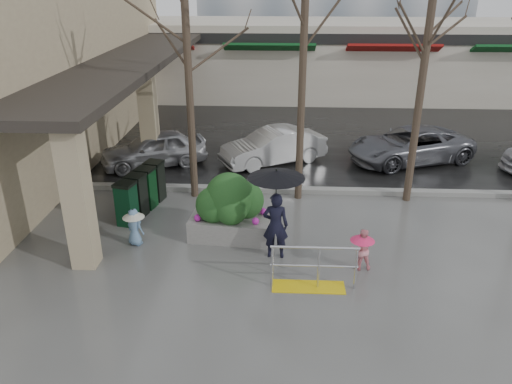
# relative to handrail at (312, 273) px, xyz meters

# --- Properties ---
(ground) EXTENTS (120.00, 120.00, 0.00)m
(ground) POSITION_rel_handrail_xyz_m (-1.36, 1.20, -0.38)
(ground) COLOR #51514F
(ground) RESTS_ON ground
(street_asphalt) EXTENTS (120.00, 36.00, 0.01)m
(street_asphalt) POSITION_rel_handrail_xyz_m (-1.36, 23.20, -0.37)
(street_asphalt) COLOR black
(street_asphalt) RESTS_ON ground
(curb) EXTENTS (120.00, 0.30, 0.15)m
(curb) POSITION_rel_handrail_xyz_m (-1.36, 5.20, -0.30)
(curb) COLOR gray
(curb) RESTS_ON ground
(near_building) EXTENTS (6.00, 18.00, 8.00)m
(near_building) POSITION_rel_handrail_xyz_m (-10.36, 9.20, 3.62)
(near_building) COLOR tan
(near_building) RESTS_ON ground
(canopy_slab) EXTENTS (2.80, 18.00, 0.25)m
(canopy_slab) POSITION_rel_handrail_xyz_m (-6.16, 9.20, 3.25)
(canopy_slab) COLOR #2D2823
(canopy_slab) RESTS_ON pillar_front
(pillar_front) EXTENTS (0.55, 0.55, 3.50)m
(pillar_front) POSITION_rel_handrail_xyz_m (-5.26, 0.70, 1.37)
(pillar_front) COLOR tan
(pillar_front) RESTS_ON ground
(pillar_back) EXTENTS (0.55, 0.55, 3.50)m
(pillar_back) POSITION_rel_handrail_xyz_m (-5.26, 7.20, 1.37)
(pillar_back) COLOR tan
(pillar_back) RESTS_ON ground
(storefront_row) EXTENTS (34.00, 6.74, 4.00)m
(storefront_row) POSITION_rel_handrail_xyz_m (0.64, 19.17, 1.64)
(storefront_row) COLOR beige
(storefront_row) RESTS_ON ground
(handrail) EXTENTS (1.90, 0.50, 1.03)m
(handrail) POSITION_rel_handrail_xyz_m (0.00, 0.00, 0.00)
(handrail) COLOR yellow
(handrail) RESTS_ON ground
(tree_west) EXTENTS (3.20, 3.20, 6.80)m
(tree_west) POSITION_rel_handrail_xyz_m (-3.36, 4.80, 4.71)
(tree_west) COLOR #382B21
(tree_west) RESTS_ON ground
(tree_midwest) EXTENTS (3.20, 3.20, 7.00)m
(tree_midwest) POSITION_rel_handrail_xyz_m (-0.16, 4.80, 4.86)
(tree_midwest) COLOR #382B21
(tree_midwest) RESTS_ON ground
(tree_mideast) EXTENTS (3.20, 3.20, 6.50)m
(tree_mideast) POSITION_rel_handrail_xyz_m (3.14, 4.80, 4.48)
(tree_mideast) COLOR #382B21
(tree_mideast) RESTS_ON ground
(woman) EXTENTS (1.33, 1.33, 2.28)m
(woman) POSITION_rel_handrail_xyz_m (-0.81, 1.29, 1.04)
(woman) COLOR black
(woman) RESTS_ON ground
(child_pink) EXTENTS (0.57, 0.57, 1.01)m
(child_pink) POSITION_rel_handrail_xyz_m (1.18, 0.84, 0.20)
(child_pink) COLOR pink
(child_pink) RESTS_ON ground
(child_blue) EXTENTS (0.57, 0.55, 0.99)m
(child_blue) POSITION_rel_handrail_xyz_m (-4.36, 1.69, 0.22)
(child_blue) COLOR #668CB5
(child_blue) RESTS_ON ground
(planter) EXTENTS (2.13, 1.25, 1.79)m
(planter) POSITION_rel_handrail_xyz_m (-1.99, 2.20, 0.48)
(planter) COLOR slate
(planter) RESTS_ON ground
(news_boxes) EXTENTS (0.98, 2.25, 1.23)m
(news_boxes) POSITION_rel_handrail_xyz_m (-4.68, 3.62, 0.24)
(news_boxes) COLOR #0B341C
(news_boxes) RESTS_ON ground
(car_a) EXTENTS (3.99, 2.81, 1.26)m
(car_a) POSITION_rel_handrail_xyz_m (-5.23, 7.36, 0.25)
(car_a) COLOR #A2A2A6
(car_a) RESTS_ON ground
(car_b) EXTENTS (3.99, 3.01, 1.26)m
(car_b) POSITION_rel_handrail_xyz_m (-0.99, 7.83, 0.25)
(car_b) COLOR silver
(car_b) RESTS_ON ground
(car_c) EXTENTS (4.98, 3.52, 1.26)m
(car_c) POSITION_rel_handrail_xyz_m (3.97, 8.23, 0.25)
(car_c) COLOR slate
(car_c) RESTS_ON ground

